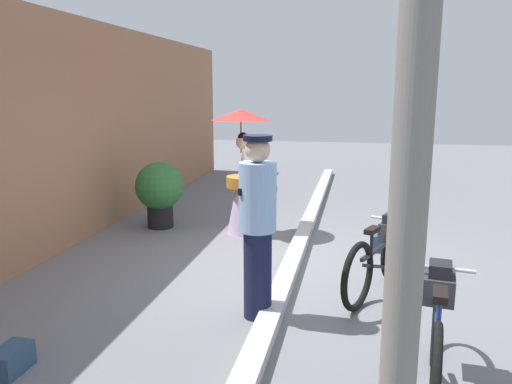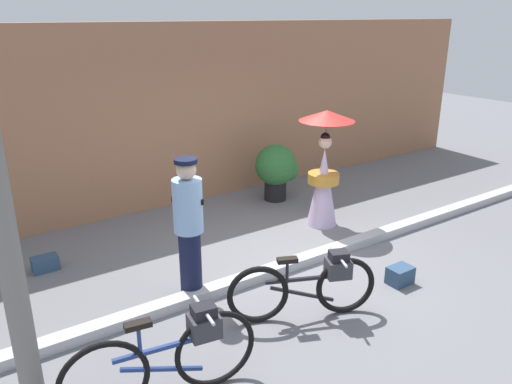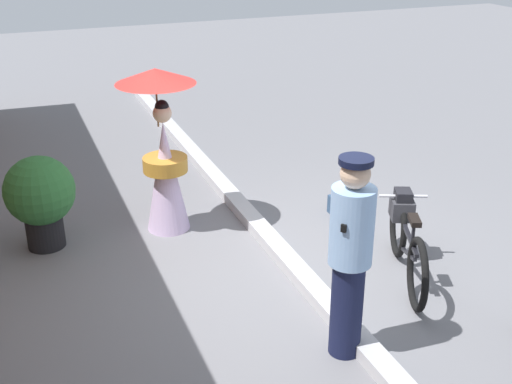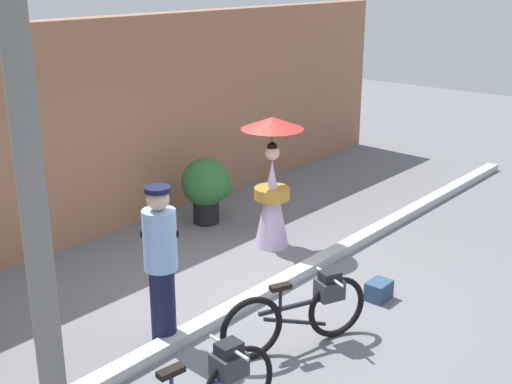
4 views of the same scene
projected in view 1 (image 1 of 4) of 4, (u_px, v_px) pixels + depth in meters
The scene contains 11 objects.
ground_plane at pixel (292, 266), 6.07m from camera, with size 30.00×30.00×0.00m, color slate.
building_wall at pixel (43, 134), 6.40m from camera, with size 14.00×0.40×3.07m, color #9E6B4C.
sidewalk_curb at pixel (292, 262), 6.06m from camera, with size 14.00×0.20×0.12m, color #B2B2B7.
bicycle_near_officer at pixel (380, 254), 5.26m from camera, with size 1.56×0.74×0.77m.
bicycle_far_side at pixel (436, 332), 3.46m from camera, with size 1.71×0.48×0.85m.
person_officer at pixel (258, 223), 4.55m from camera, with size 0.34×0.34×1.70m.
person_with_parasol at pixel (243, 170), 7.33m from camera, with size 0.85×0.85×1.82m.
potted_plant_by_door at pixel (161, 190), 7.72m from camera, with size 0.75×0.73×1.02m.
backpack_on_pavement at pixel (382, 242), 6.66m from camera, with size 0.31×0.23×0.22m.
backpack_spare at pixel (11, 359), 3.78m from camera, with size 0.33×0.20×0.20m.
utility_pole at pixel (420, 16), 2.14m from camera, with size 0.18×0.18×4.80m, color slate.
Camera 1 is at (-5.74, -0.73, 2.09)m, focal length 35.29 mm.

